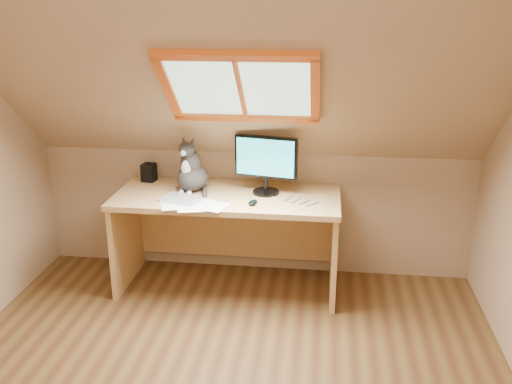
# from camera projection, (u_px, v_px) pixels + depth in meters

# --- Properties ---
(room_shell) EXTENTS (3.52, 3.52, 2.41)m
(room_shell) POSITION_uv_depth(u_px,v_px,m) (205.00, 164.00, 2.67)
(room_shell) COLOR tan
(room_shell) RESTS_ON ground
(desk) EXTENTS (1.69, 0.74, 0.77)m
(desk) POSITION_uv_depth(u_px,v_px,m) (229.00, 219.00, 4.43)
(desk) COLOR tan
(desk) RESTS_ON ground
(monitor) EXTENTS (0.48, 0.20, 0.44)m
(monitor) POSITION_uv_depth(u_px,v_px,m) (266.00, 161.00, 4.23)
(monitor) COLOR black
(monitor) RESTS_ON desk
(cat) EXTENTS (0.31, 0.34, 0.43)m
(cat) POSITION_uv_depth(u_px,v_px,m) (191.00, 171.00, 4.32)
(cat) COLOR #393432
(cat) RESTS_ON desk
(desk_speaker) EXTENTS (0.11, 0.11, 0.14)m
(desk_speaker) POSITION_uv_depth(u_px,v_px,m) (149.00, 172.00, 4.58)
(desk_speaker) COLOR black
(desk_speaker) RESTS_ON desk
(graphics_tablet) EXTENTS (0.36, 0.31, 0.01)m
(graphics_tablet) POSITION_uv_depth(u_px,v_px,m) (182.00, 199.00, 4.17)
(graphics_tablet) COLOR #B2B2B7
(graphics_tablet) RESTS_ON desk
(mouse) EXTENTS (0.08, 0.11, 0.03)m
(mouse) POSITION_uv_depth(u_px,v_px,m) (253.00, 203.00, 4.07)
(mouse) COLOR black
(mouse) RESTS_ON desk
(papers) EXTENTS (0.35, 0.30, 0.01)m
(papers) POSITION_uv_depth(u_px,v_px,m) (194.00, 205.00, 4.06)
(papers) COLOR white
(papers) RESTS_ON desk
(cables) EXTENTS (0.51, 0.26, 0.01)m
(cables) POSITION_uv_depth(u_px,v_px,m) (287.00, 202.00, 4.12)
(cables) COLOR silver
(cables) RESTS_ON desk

